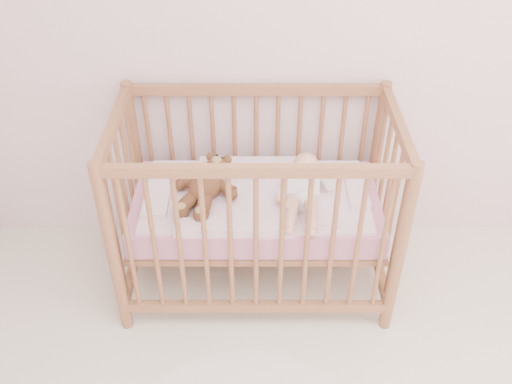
# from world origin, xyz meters

# --- Properties ---
(wall_back) EXTENTS (4.00, 0.02, 2.70)m
(wall_back) POSITION_xyz_m (0.00, 2.00, 1.35)
(wall_back) COLOR silver
(wall_back) RESTS_ON floor
(crib) EXTENTS (1.36, 0.76, 1.00)m
(crib) POSITION_xyz_m (-0.45, 1.60, 0.50)
(crib) COLOR #A36845
(crib) RESTS_ON floor
(mattress) EXTENTS (1.22, 0.62, 0.13)m
(mattress) POSITION_xyz_m (-0.45, 1.60, 0.49)
(mattress) COLOR pink
(mattress) RESTS_ON crib
(blanket) EXTENTS (1.10, 0.58, 0.06)m
(blanket) POSITION_xyz_m (-0.45, 1.60, 0.56)
(blanket) COLOR #F8ABC9
(blanket) RESTS_ON mattress
(baby) EXTENTS (0.35, 0.62, 0.14)m
(baby) POSITION_xyz_m (-0.22, 1.58, 0.64)
(baby) COLOR silver
(baby) RESTS_ON blanket
(teddy_bear) EXTENTS (0.47, 0.56, 0.13)m
(teddy_bear) POSITION_xyz_m (-0.70, 1.58, 0.65)
(teddy_bear) COLOR brown
(teddy_bear) RESTS_ON blanket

